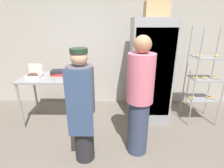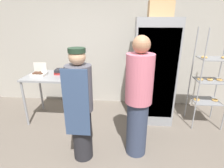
{
  "view_description": "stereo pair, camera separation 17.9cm",
  "coord_description": "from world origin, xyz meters",
  "px_view_note": "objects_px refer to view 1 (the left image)",
  "views": [
    {
      "loc": [
        -0.01,
        -1.78,
        1.93
      ],
      "look_at": [
        -0.05,
        0.74,
        1.01
      ],
      "focal_mm": 28.0,
      "sensor_mm": 36.0,
      "label": 1
    },
    {
      "loc": [
        0.17,
        -1.77,
        1.93
      ],
      "look_at": [
        -0.05,
        0.74,
        1.01
      ],
      "focal_mm": 28.0,
      "sensor_mm": 36.0,
      "label": 2
    }
  ],
  "objects_px": {
    "blender_pitcher": "(77,69)",
    "cardboard_storage_box": "(156,9)",
    "binder_stack": "(60,73)",
    "donut_box": "(34,75)",
    "person_baker": "(82,107)",
    "baking_rack": "(204,78)",
    "refrigerator": "(150,71)",
    "person_customer": "(140,98)"
  },
  "relations": [
    {
      "from": "person_baker",
      "to": "person_customer",
      "type": "relative_size",
      "value": 0.92
    },
    {
      "from": "blender_pitcher",
      "to": "cardboard_storage_box",
      "type": "distance_m",
      "value": 1.82
    },
    {
      "from": "binder_stack",
      "to": "person_customer",
      "type": "height_order",
      "value": "person_customer"
    },
    {
      "from": "person_customer",
      "to": "cardboard_storage_box",
      "type": "bearing_deg",
      "value": 70.84
    },
    {
      "from": "baking_rack",
      "to": "person_customer",
      "type": "xyz_separation_m",
      "value": [
        -1.35,
        -0.94,
        -0.0
      ]
    },
    {
      "from": "refrigerator",
      "to": "blender_pitcher",
      "type": "bearing_deg",
      "value": -177.45
    },
    {
      "from": "donut_box",
      "to": "cardboard_storage_box",
      "type": "distance_m",
      "value": 2.51
    },
    {
      "from": "binder_stack",
      "to": "person_baker",
      "type": "height_order",
      "value": "person_baker"
    },
    {
      "from": "blender_pitcher",
      "to": "cardboard_storage_box",
      "type": "height_order",
      "value": "cardboard_storage_box"
    },
    {
      "from": "donut_box",
      "to": "cardboard_storage_box",
      "type": "bearing_deg",
      "value": 6.48
    },
    {
      "from": "baking_rack",
      "to": "binder_stack",
      "type": "xyz_separation_m",
      "value": [
        -2.77,
        0.06,
        0.08
      ]
    },
    {
      "from": "cardboard_storage_box",
      "to": "person_baker",
      "type": "relative_size",
      "value": 0.26
    },
    {
      "from": "refrigerator",
      "to": "binder_stack",
      "type": "xyz_separation_m",
      "value": [
        -1.76,
        -0.11,
        -0.01
      ]
    },
    {
      "from": "blender_pitcher",
      "to": "person_baker",
      "type": "height_order",
      "value": "person_baker"
    },
    {
      "from": "baking_rack",
      "to": "person_customer",
      "type": "bearing_deg",
      "value": -145.31
    },
    {
      "from": "blender_pitcher",
      "to": "donut_box",
      "type": "bearing_deg",
      "value": -164.19
    },
    {
      "from": "binder_stack",
      "to": "cardboard_storage_box",
      "type": "distance_m",
      "value": 2.12
    },
    {
      "from": "donut_box",
      "to": "blender_pitcher",
      "type": "bearing_deg",
      "value": 15.81
    },
    {
      "from": "cardboard_storage_box",
      "to": "person_baker",
      "type": "height_order",
      "value": "cardboard_storage_box"
    },
    {
      "from": "blender_pitcher",
      "to": "person_baker",
      "type": "xyz_separation_m",
      "value": [
        0.31,
        -1.21,
        -0.2
      ]
    },
    {
      "from": "baking_rack",
      "to": "donut_box",
      "type": "xyz_separation_m",
      "value": [
        -3.2,
        -0.1,
        0.07
      ]
    },
    {
      "from": "donut_box",
      "to": "cardboard_storage_box",
      "type": "relative_size",
      "value": 0.62
    },
    {
      "from": "binder_stack",
      "to": "cardboard_storage_box",
      "type": "height_order",
      "value": "cardboard_storage_box"
    },
    {
      "from": "refrigerator",
      "to": "blender_pitcher",
      "type": "relative_size",
      "value": 7.54
    },
    {
      "from": "refrigerator",
      "to": "binder_stack",
      "type": "distance_m",
      "value": 1.77
    },
    {
      "from": "baking_rack",
      "to": "cardboard_storage_box",
      "type": "bearing_deg",
      "value": 171.29
    },
    {
      "from": "binder_stack",
      "to": "cardboard_storage_box",
      "type": "relative_size",
      "value": 0.8
    },
    {
      "from": "binder_stack",
      "to": "person_baker",
      "type": "xyz_separation_m",
      "value": [
        0.63,
        -1.17,
        -0.14
      ]
    },
    {
      "from": "blender_pitcher",
      "to": "person_baker",
      "type": "distance_m",
      "value": 1.27
    },
    {
      "from": "donut_box",
      "to": "person_baker",
      "type": "relative_size",
      "value": 0.16
    },
    {
      "from": "baking_rack",
      "to": "person_baker",
      "type": "distance_m",
      "value": 2.41
    },
    {
      "from": "refrigerator",
      "to": "binder_stack",
      "type": "height_order",
      "value": "refrigerator"
    },
    {
      "from": "binder_stack",
      "to": "donut_box",
      "type": "bearing_deg",
      "value": -158.99
    },
    {
      "from": "donut_box",
      "to": "blender_pitcher",
      "type": "relative_size",
      "value": 0.98
    },
    {
      "from": "cardboard_storage_box",
      "to": "person_baker",
      "type": "xyz_separation_m",
      "value": [
        -1.16,
        -1.25,
        -1.27
      ]
    },
    {
      "from": "person_baker",
      "to": "person_customer",
      "type": "distance_m",
      "value": 0.81
    },
    {
      "from": "blender_pitcher",
      "to": "person_customer",
      "type": "xyz_separation_m",
      "value": [
        1.1,
        -1.05,
        -0.15
      ]
    },
    {
      "from": "cardboard_storage_box",
      "to": "person_customer",
      "type": "relative_size",
      "value": 0.24
    },
    {
      "from": "baking_rack",
      "to": "donut_box",
      "type": "height_order",
      "value": "baking_rack"
    },
    {
      "from": "blender_pitcher",
      "to": "person_baker",
      "type": "relative_size",
      "value": 0.16
    },
    {
      "from": "baking_rack",
      "to": "binder_stack",
      "type": "height_order",
      "value": "baking_rack"
    },
    {
      "from": "refrigerator",
      "to": "donut_box",
      "type": "height_order",
      "value": "refrigerator"
    }
  ]
}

